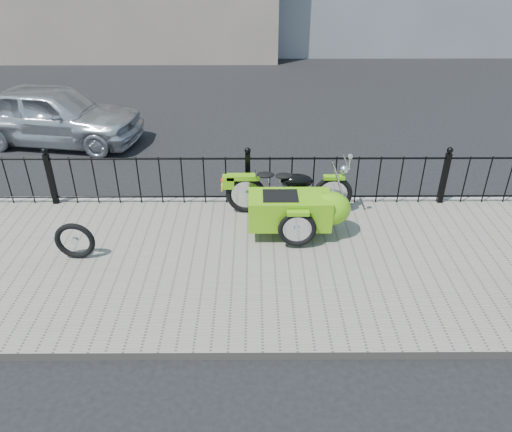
{
  "coord_description": "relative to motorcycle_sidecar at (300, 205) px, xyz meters",
  "views": [
    {
      "loc": [
        0.11,
        -6.68,
        4.53
      ],
      "look_at": [
        0.14,
        -0.1,
        0.65
      ],
      "focal_mm": 35.0,
      "sensor_mm": 36.0,
      "label": 1
    }
  ],
  "objects": [
    {
      "name": "sedan_car",
      "position": [
        -5.39,
        4.16,
        0.1
      ],
      "size": [
        4.26,
        2.25,
        1.38
      ],
      "primitive_type": "imported",
      "rotation": [
        0.0,
        0.0,
        1.41
      ],
      "color": "silver",
      "rests_on": "ground"
    },
    {
      "name": "ground",
      "position": [
        -0.85,
        -0.34,
        -0.59
      ],
      "size": [
        120.0,
        120.0,
        0.0
      ],
      "primitive_type": "plane",
      "color": "black",
      "rests_on": "ground"
    },
    {
      "name": "iron_fence",
      "position": [
        -0.85,
        0.96,
        -0.01
      ],
      "size": [
        14.11,
        0.11,
        1.08
      ],
      "color": "black",
      "rests_on": "sidewalk"
    },
    {
      "name": "curb",
      "position": [
        -0.85,
        1.1,
        -0.53
      ],
      "size": [
        30.0,
        0.1,
        0.12
      ],
      "primitive_type": "cube",
      "color": "gray",
      "rests_on": "ground"
    },
    {
      "name": "motorcycle_sidecar",
      "position": [
        0.0,
        0.0,
        0.0
      ],
      "size": [
        2.28,
        1.48,
        0.98
      ],
      "color": "black",
      "rests_on": "sidewalk"
    },
    {
      "name": "spare_tire",
      "position": [
        -3.43,
        -0.77,
        -0.17
      ],
      "size": [
        0.61,
        0.1,
        0.61
      ],
      "primitive_type": "torus",
      "rotation": [
        1.57,
        0.0,
        -0.03
      ],
      "color": "black",
      "rests_on": "sidewalk"
    },
    {
      "name": "sidewalk",
      "position": [
        -0.85,
        -0.84,
        -0.53
      ],
      "size": [
        30.0,
        3.8,
        0.12
      ],
      "primitive_type": "cube",
      "color": "gray",
      "rests_on": "ground"
    }
  ]
}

